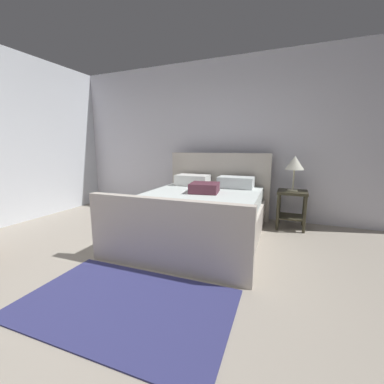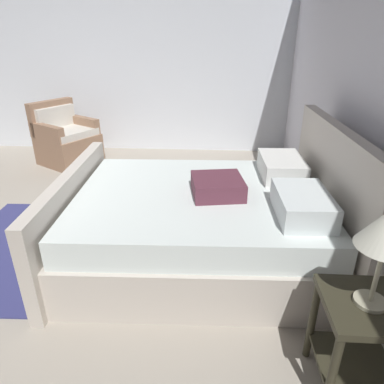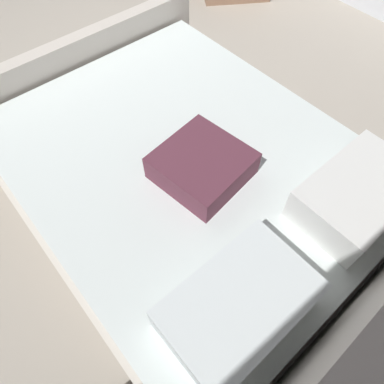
% 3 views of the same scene
% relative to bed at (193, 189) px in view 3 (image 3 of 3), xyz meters
% --- Properties ---
extents(ground_plane, '(6.06, 6.42, 0.02)m').
position_rel_bed_xyz_m(ground_plane, '(-0.03, -1.99, -0.36)').
color(ground_plane, '#AAA091').
extents(bed, '(1.86, 2.31, 1.17)m').
position_rel_bed_xyz_m(bed, '(0.00, 0.00, 0.00)').
color(bed, beige).
rests_on(bed, ground).
extents(area_rug, '(1.78, 1.10, 0.01)m').
position_rel_bed_xyz_m(area_rug, '(0.00, -1.76, -0.34)').
color(area_rug, navy).
rests_on(area_rug, ground).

